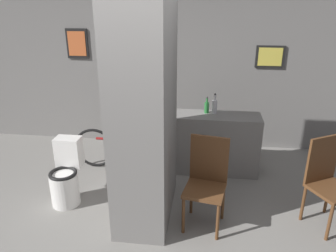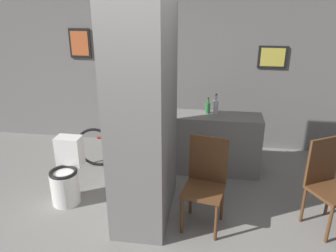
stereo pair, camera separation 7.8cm
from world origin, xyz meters
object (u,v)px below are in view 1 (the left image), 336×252
(toilet, at_px, (66,177))
(bicycle, at_px, (127,149))
(chair_by_doorway, at_px, (327,179))
(bottle_tall, at_px, (215,106))
(chair_near_pillar, at_px, (206,179))

(toilet, xyz_separation_m, bicycle, (0.55, 0.91, -0.02))
(toilet, bearing_deg, bicycle, 58.85)
(chair_by_doorway, height_order, bottle_tall, bottle_tall)
(toilet, relative_size, chair_near_pillar, 0.78)
(toilet, height_order, chair_near_pillar, chair_near_pillar)
(chair_near_pillar, relative_size, bottle_tall, 3.45)
(toilet, relative_size, chair_by_doorway, 0.78)
(toilet, distance_m, chair_by_doorway, 3.06)
(chair_near_pillar, bearing_deg, toilet, -176.54)
(bicycle, bearing_deg, toilet, -121.15)
(toilet, bearing_deg, chair_near_pillar, -6.67)
(bottle_tall, bearing_deg, chair_near_pillar, -93.49)
(bicycle, distance_m, bottle_tall, 1.43)
(chair_near_pillar, xyz_separation_m, chair_by_doorway, (1.32, 0.16, 0.00))
(bicycle, relative_size, bottle_tall, 5.42)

